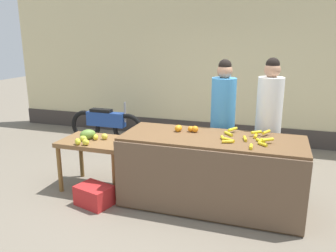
{
  "coord_description": "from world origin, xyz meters",
  "views": [
    {
      "loc": [
        1.03,
        -3.92,
        2.11
      ],
      "look_at": [
        -0.29,
        0.15,
        0.96
      ],
      "focal_mm": 35.92,
      "sensor_mm": 36.0,
      "label": 1
    }
  ],
  "objects_px": {
    "produce_sack": "(162,159)",
    "parked_motorcycle": "(106,124)",
    "vendor_woman_blue_shirt": "(222,124)",
    "produce_crate": "(94,195)",
    "vendor_woman_white_shirt": "(268,126)"
  },
  "relations": [
    {
      "from": "vendor_woman_white_shirt",
      "to": "parked_motorcycle",
      "type": "relative_size",
      "value": 1.15
    },
    {
      "from": "vendor_woman_blue_shirt",
      "to": "produce_crate",
      "type": "relative_size",
      "value": 4.12
    },
    {
      "from": "vendor_woman_white_shirt",
      "to": "produce_sack",
      "type": "distance_m",
      "value": 1.7
    },
    {
      "from": "vendor_woman_white_shirt",
      "to": "produce_sack",
      "type": "xyz_separation_m",
      "value": [
        -1.55,
        0.09,
        -0.69
      ]
    },
    {
      "from": "vendor_woman_blue_shirt",
      "to": "produce_crate",
      "type": "distance_m",
      "value": 2.0
    },
    {
      "from": "vendor_woman_white_shirt",
      "to": "produce_crate",
      "type": "bearing_deg",
      "value": -150.88
    },
    {
      "from": "vendor_woman_blue_shirt",
      "to": "vendor_woman_white_shirt",
      "type": "relative_size",
      "value": 0.98
    },
    {
      "from": "produce_sack",
      "to": "parked_motorcycle",
      "type": "bearing_deg",
      "value": 144.4
    },
    {
      "from": "vendor_woman_white_shirt",
      "to": "parked_motorcycle",
      "type": "height_order",
      "value": "vendor_woman_white_shirt"
    },
    {
      "from": "parked_motorcycle",
      "to": "produce_sack",
      "type": "height_order",
      "value": "parked_motorcycle"
    },
    {
      "from": "produce_crate",
      "to": "produce_sack",
      "type": "bearing_deg",
      "value": 68.11
    },
    {
      "from": "vendor_woman_blue_shirt",
      "to": "produce_crate",
      "type": "bearing_deg",
      "value": -141.44
    },
    {
      "from": "vendor_woman_white_shirt",
      "to": "produce_crate",
      "type": "height_order",
      "value": "vendor_woman_white_shirt"
    },
    {
      "from": "produce_crate",
      "to": "parked_motorcycle",
      "type": "bearing_deg",
      "value": 114.46
    },
    {
      "from": "vendor_woman_white_shirt",
      "to": "produce_sack",
      "type": "height_order",
      "value": "vendor_woman_white_shirt"
    }
  ]
}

